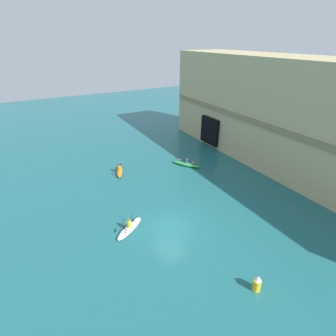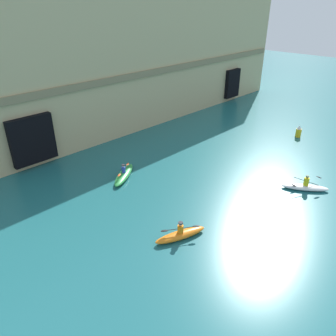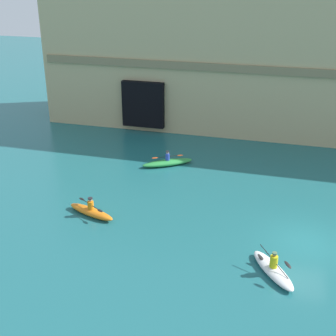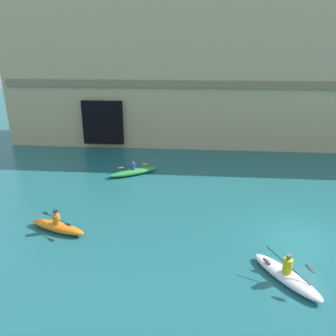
% 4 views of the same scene
% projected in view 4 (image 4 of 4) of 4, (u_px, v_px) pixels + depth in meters
% --- Properties ---
extents(ground_plane, '(120.00, 120.00, 0.00)m').
position_uv_depth(ground_plane, '(301.00, 239.00, 15.28)').
color(ground_plane, '#1E6066').
extents(cliff_bluff, '(43.56, 8.11, 12.48)m').
position_uv_depth(cliff_bluff, '(250.00, 74.00, 30.01)').
color(cliff_bluff, tan).
rests_on(cliff_bluff, ground).
extents(kayak_orange, '(3.17, 1.68, 1.09)m').
position_uv_depth(kayak_orange, '(57.00, 226.00, 15.87)').
color(kayak_orange, orange).
rests_on(kayak_orange, ground).
extents(kayak_white, '(2.49, 3.10, 1.12)m').
position_uv_depth(kayak_white, '(286.00, 275.00, 12.46)').
color(kayak_white, white).
rests_on(kayak_white, ground).
extents(kayak_green, '(3.47, 2.67, 1.07)m').
position_uv_depth(kayak_green, '(133.00, 172.00, 23.10)').
color(kayak_green, green).
rests_on(kayak_green, ground).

